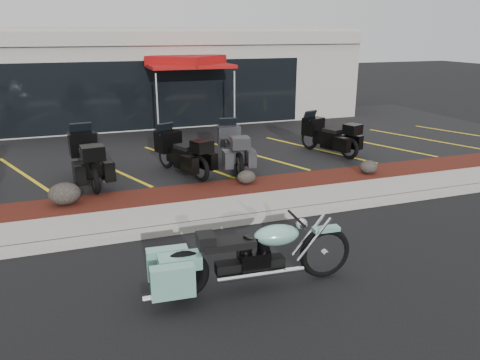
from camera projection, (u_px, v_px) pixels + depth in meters
name	position (u px, v px, depth m)	size (l,w,h in m)	color
ground	(252.00, 241.00, 9.00)	(90.00, 90.00, 0.00)	black
curb	(237.00, 221.00, 9.78)	(24.00, 0.25, 0.15)	gray
sidewalk	(226.00, 209.00, 10.41)	(24.00, 1.20, 0.15)	gray
mulch_bed	(211.00, 192.00, 11.49)	(24.00, 1.20, 0.16)	#36120C
upper_lot	(168.00, 145.00, 16.34)	(26.00, 9.60, 0.15)	black
dealership_building	(140.00, 73.00, 21.38)	(18.00, 8.16, 4.00)	gray
boulder_left	(65.00, 194.00, 10.40)	(0.70, 0.59, 0.50)	black
boulder_mid	(246.00, 177.00, 11.85)	(0.48, 0.40, 0.34)	black
boulder_right	(368.00, 167.00, 12.70)	(0.51, 0.42, 0.36)	black
hero_cruiser	(325.00, 245.00, 7.52)	(3.25, 0.83, 1.15)	#74B4A1
touring_black_front	(83.00, 149.00, 12.47)	(2.44, 0.93, 1.42)	black
touring_black_mid	(166.00, 146.00, 13.06)	(2.23, 0.85, 1.30)	black
touring_grey	(228.00, 140.00, 13.77)	(2.25, 0.86, 1.31)	#2B2B30
touring_black_rear	(310.00, 130.00, 15.17)	(2.20, 0.84, 1.28)	black
traffic_cone	(170.00, 135.00, 16.31)	(0.32, 0.32, 0.52)	#E83B07
popup_canopy	(186.00, 63.00, 17.61)	(3.38, 3.38, 2.84)	silver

